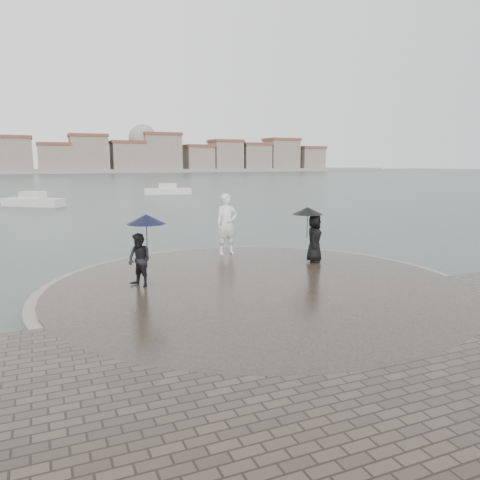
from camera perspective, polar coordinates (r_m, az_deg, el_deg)
name	(u,v)px	position (r m, az deg, el deg)	size (l,w,h in m)	color
ground	(325,336)	(10.88, 10.28, -11.46)	(400.00, 400.00, 0.00)	#2B3835
kerb_ring	(258,290)	(13.72, 2.16, -6.15)	(12.50, 12.50, 0.32)	gray
quay_tip	(258,290)	(13.72, 2.16, -6.06)	(11.90, 11.90, 0.36)	#2D261E
statue	(227,224)	(17.83, -1.61, 1.96)	(0.84, 0.55, 2.31)	white
visitor_left	(142,245)	(13.51, -11.87, -0.65)	(1.26, 1.13, 2.04)	black
visitor_right	(312,230)	(16.57, 8.81, 1.19)	(1.27, 1.13, 1.95)	black
far_skyline	(33,156)	(169.13, -23.89, 9.34)	(260.00, 20.00, 37.00)	gray
boats	(111,196)	(50.37, -15.46, 5.23)	(20.18, 13.86, 1.50)	beige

